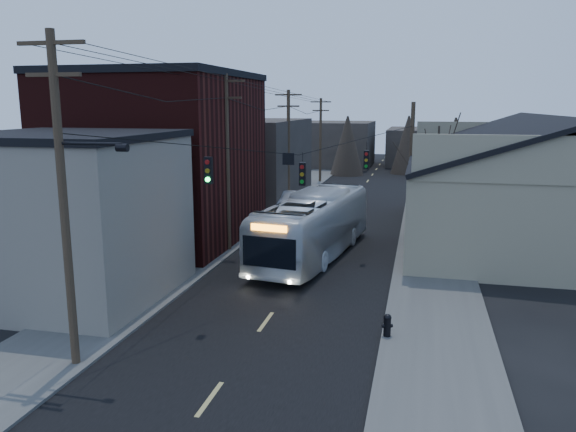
{
  "coord_description": "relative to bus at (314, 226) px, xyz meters",
  "views": [
    {
      "loc": [
        5.61,
        -11.88,
        8.34
      ],
      "look_at": [
        -0.57,
        14.19,
        3.0
      ],
      "focal_mm": 35.0,
      "sensor_mm": 36.0,
      "label": 1
    }
  ],
  "objects": [
    {
      "name": "road_surface",
      "position": [
        -0.02,
        12.21,
        -1.76
      ],
      "size": [
        9.0,
        110.0,
        0.02
      ],
      "primitive_type": "cube",
      "color": "black",
      "rests_on": "ground"
    },
    {
      "name": "bare_tree",
      "position": [
        6.48,
        2.21,
        1.83
      ],
      "size": [
        0.4,
        0.4,
        7.2
      ],
      "primitive_type": "cone",
      "color": "black",
      "rests_on": "ground"
    },
    {
      "name": "bus",
      "position": [
        0.0,
        0.0,
        0.0
      ],
      "size": [
        4.66,
        13.0,
        3.54
      ],
      "primitive_type": "imported",
      "rotation": [
        0.0,
        0.0,
        3.01
      ],
      "color": "silver",
      "rests_on": "ground"
    },
    {
      "name": "sidewalk_right",
      "position": [
        6.48,
        12.21,
        -1.71
      ],
      "size": [
        4.0,
        110.0,
        0.12
      ],
      "primitive_type": "cube",
      "color": "#474744",
      "rests_on": "ground"
    },
    {
      "name": "parked_car",
      "position": [
        -4.32,
        13.37,
        -1.02
      ],
      "size": [
        1.96,
        4.69,
        1.51
      ],
      "primitive_type": "imported",
      "rotation": [
        0.0,
        0.0,
        -0.08
      ],
      "color": "#B1B3B9",
      "rests_on": "ground"
    },
    {
      "name": "building_far_left",
      "position": [
        -6.02,
        47.21,
        1.23
      ],
      "size": [
        10.0,
        12.0,
        6.0
      ],
      "primitive_type": "cube",
      "color": "#332D29",
      "rests_on": "ground"
    },
    {
      "name": "sidewalk_left",
      "position": [
        -6.52,
        12.21,
        -1.71
      ],
      "size": [
        4.0,
        110.0,
        0.12
      ],
      "primitive_type": "cube",
      "color": "#474744",
      "rests_on": "ground"
    },
    {
      "name": "building_brick",
      "position": [
        -10.02,
        2.21,
        3.23
      ],
      "size": [
        10.0,
        12.0,
        10.0
      ],
      "primitive_type": "cube",
      "color": "black",
      "rests_on": "ground"
    },
    {
      "name": "building_left_far",
      "position": [
        -9.52,
        18.21,
        1.73
      ],
      "size": [
        9.0,
        14.0,
        7.0
      ],
      "primitive_type": "cube",
      "color": "#332D29",
      "rests_on": "ground"
    },
    {
      "name": "building_far_right",
      "position": [
        6.98,
        52.21,
        0.73
      ],
      "size": [
        12.0,
        14.0,
        5.0
      ],
      "primitive_type": "cube",
      "color": "#332D29",
      "rests_on": "ground"
    },
    {
      "name": "utility_lines",
      "position": [
        -3.13,
        6.35,
        3.18
      ],
      "size": [
        11.24,
        45.28,
        10.5
      ],
      "color": "#382B1E",
      "rests_on": "ground"
    },
    {
      "name": "building_clapboard",
      "position": [
        -9.02,
        -8.79,
        1.73
      ],
      "size": [
        8.0,
        8.0,
        7.0
      ],
      "primitive_type": "cube",
      "color": "slate",
      "rests_on": "ground"
    },
    {
      "name": "warehouse",
      "position": [
        12.98,
        7.21,
        0.93
      ],
      "size": [
        16.16,
        20.6,
        7.73
      ],
      "color": "gray",
      "rests_on": "ground"
    },
    {
      "name": "fire_hydrant",
      "position": [
        4.68,
        -10.32,
        -1.2
      ],
      "size": [
        0.41,
        0.29,
        0.84
      ],
      "rotation": [
        0.0,
        0.0,
        0.32
      ],
      "color": "black",
      "rests_on": "sidewalk_right"
    }
  ]
}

